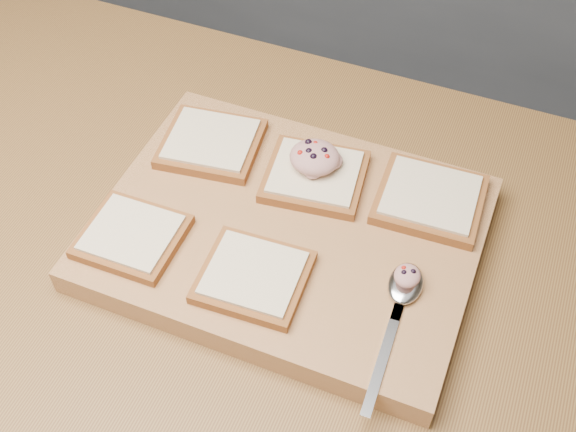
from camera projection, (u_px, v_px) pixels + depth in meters
name	position (u px, v px, depth m)	size (l,w,h in m)	color
island_counter	(274.00, 410.00, 1.25)	(2.00, 0.80, 0.90)	slate
cutting_board	(288.00, 233.00, 0.90)	(0.46, 0.35, 0.04)	tan
bread_far_left	(211.00, 143.00, 0.97)	(0.14, 0.13, 0.02)	brown
bread_far_center	(315.00, 176.00, 0.93)	(0.14, 0.13, 0.02)	brown
bread_far_right	(430.00, 199.00, 0.91)	(0.13, 0.12, 0.02)	brown
bread_near_left	(132.00, 236.00, 0.87)	(0.12, 0.11, 0.02)	brown
bread_near_center	(254.00, 276.00, 0.83)	(0.13, 0.12, 0.02)	brown
tuna_salad_dollop	(315.00, 157.00, 0.92)	(0.06, 0.06, 0.03)	tan
spoon	(402.00, 294.00, 0.82)	(0.04, 0.20, 0.01)	silver
spoon_salad	(407.00, 276.00, 0.81)	(0.03, 0.03, 0.02)	tan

